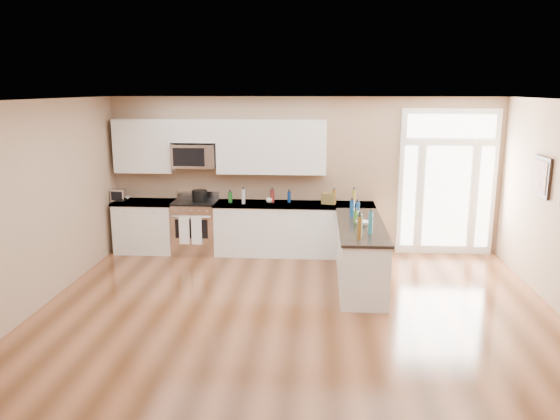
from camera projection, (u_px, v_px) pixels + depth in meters
name	position (u px, v px, depth m)	size (l,w,h in m)	color
ground	(292.00, 349.00, 6.30)	(8.00, 8.00, 0.00)	#542E17
room_shell	(293.00, 204.00, 5.92)	(8.00, 8.00, 8.00)	#9F8165
back_cabinet_left	(146.00, 228.00, 10.00)	(1.10, 0.66, 0.94)	white
back_cabinet_right	(294.00, 231.00, 9.80)	(2.85, 0.66, 0.94)	white
peninsula_cabinet	(360.00, 256.00, 8.32)	(0.69, 2.32, 0.94)	white
upper_cabinet_left	(144.00, 146.00, 9.81)	(1.04, 0.33, 0.95)	white
upper_cabinet_right	(271.00, 147.00, 9.65)	(1.94, 0.33, 0.95)	white
upper_cabinet_short	(194.00, 131.00, 9.69)	(0.82, 0.33, 0.40)	white
microwave	(194.00, 156.00, 9.75)	(0.78, 0.41, 0.42)	silver
entry_door	(447.00, 183.00, 9.68)	(1.70, 0.10, 2.60)	white
wall_art_near	(541.00, 177.00, 7.82)	(0.05, 0.58, 0.58)	black
kitchen_range	(196.00, 227.00, 9.92)	(0.78, 0.69, 1.08)	silver
stockpot	(200.00, 195.00, 9.83)	(0.28, 0.28, 0.21)	black
toaster_oven	(119.00, 195.00, 9.90)	(0.25, 0.19, 0.21)	silver
cardboard_box	(329.00, 198.00, 9.65)	(0.24, 0.17, 0.19)	brown
bowl_left	(124.00, 198.00, 10.03)	(0.21, 0.21, 0.05)	white
bowl_peninsula	(363.00, 223.00, 8.15)	(0.20, 0.20, 0.06)	white
cup_counter	(269.00, 200.00, 9.74)	(0.11, 0.11, 0.09)	white
counter_bottles	(321.00, 206.00, 8.88)	(2.38, 2.43, 0.32)	#19591E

